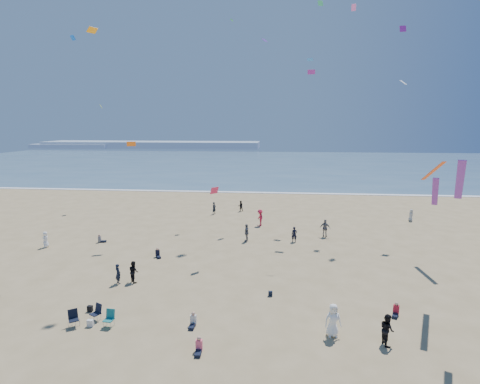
# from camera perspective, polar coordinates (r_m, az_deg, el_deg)

# --- Properties ---
(ground) EXTENTS (220.00, 220.00, 0.00)m
(ground) POSITION_cam_1_polar(r_m,az_deg,el_deg) (22.11, -7.80, -21.22)
(ground) COLOR tan
(ground) RESTS_ON ground
(ocean) EXTENTS (220.00, 100.00, 0.06)m
(ocean) POSITION_cam_1_polar(r_m,az_deg,el_deg) (113.99, 3.42, 4.37)
(ocean) COLOR #476B84
(ocean) RESTS_ON ground
(surf_line) EXTENTS (220.00, 1.20, 0.08)m
(surf_line) POSITION_cam_1_polar(r_m,az_deg,el_deg) (64.51, 1.54, -0.06)
(surf_line) COLOR white
(surf_line) RESTS_ON ground
(headland_far) EXTENTS (110.00, 20.00, 3.20)m
(headland_far) POSITION_cam_1_polar(r_m,az_deg,el_deg) (199.35, -13.26, 7.04)
(headland_far) COLOR #7A8EA8
(headland_far) RESTS_ON ground
(headland_near) EXTENTS (40.00, 14.00, 2.00)m
(headland_near) POSITION_cam_1_polar(r_m,az_deg,el_deg) (211.35, -24.07, 6.44)
(headland_near) COLOR #7A8EA8
(headland_near) RESTS_ON ground
(standing_flyers) EXTENTS (38.68, 35.58, 1.89)m
(standing_flyers) POSITION_cam_1_polar(r_m,az_deg,el_deg) (33.73, 4.91, -8.26)
(standing_flyers) COLOR black
(standing_flyers) RESTS_ON ground
(seated_group) EXTENTS (25.74, 17.66, 0.84)m
(seated_group) POSITION_cam_1_polar(r_m,az_deg,el_deg) (27.73, -7.02, -13.42)
(seated_group) COLOR beige
(seated_group) RESTS_ON ground
(chair_cluster) EXTENTS (2.75, 1.62, 1.00)m
(chair_cluster) POSITION_cam_1_polar(r_m,az_deg,el_deg) (24.44, -21.56, -17.30)
(chair_cluster) COLOR black
(chair_cluster) RESTS_ON ground
(white_tote) EXTENTS (0.35, 0.20, 0.40)m
(white_tote) POSITION_cam_1_polar(r_m,az_deg,el_deg) (24.48, -21.84, -18.06)
(white_tote) COLOR silver
(white_tote) RESTS_ON ground
(black_backpack) EXTENTS (0.30, 0.22, 0.38)m
(black_backpack) POSITION_cam_1_polar(r_m,az_deg,el_deg) (26.17, -21.89, -16.17)
(black_backpack) COLOR black
(black_backpack) RESTS_ON ground
(navy_bag) EXTENTS (0.28, 0.18, 0.34)m
(navy_bag) POSITION_cam_1_polar(r_m,az_deg,el_deg) (26.46, 4.65, -15.18)
(navy_bag) COLOR black
(navy_bag) RESTS_ON ground
(kites_aloft) EXTENTS (44.48, 34.14, 28.92)m
(kites_aloft) POSITION_cam_1_polar(r_m,az_deg,el_deg) (32.17, 15.89, 14.28)
(kites_aloft) COLOR #542A9A
(kites_aloft) RESTS_ON ground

